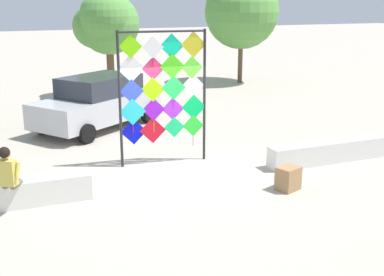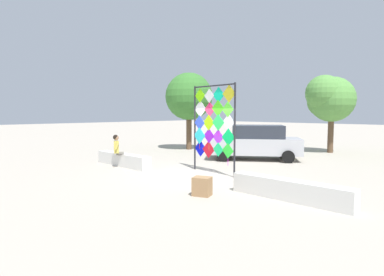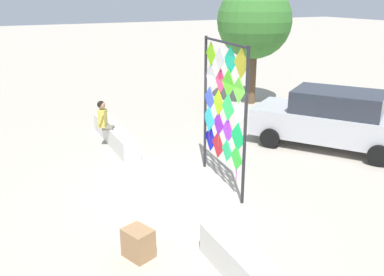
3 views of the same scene
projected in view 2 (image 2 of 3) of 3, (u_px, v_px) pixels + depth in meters
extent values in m
plane|color=#ADA393|center=(197.00, 177.00, 11.76)|extent=(120.00, 120.00, 0.00)
cube|color=silver|center=(123.00, 160.00, 14.07)|extent=(3.39, 0.47, 0.56)
cube|color=silver|center=(290.00, 190.00, 8.59)|extent=(3.39, 0.47, 0.56)
cylinder|color=#232328|center=(195.00, 128.00, 13.18)|extent=(0.07, 0.07, 3.42)
cylinder|color=#232328|center=(235.00, 130.00, 11.52)|extent=(0.07, 0.07, 3.42)
cylinder|color=#232328|center=(214.00, 86.00, 12.22)|extent=(2.18, 0.26, 0.06)
cube|color=#090FD6|center=(200.00, 148.00, 13.01)|extent=(0.68, 0.08, 0.68)
cube|color=red|center=(208.00, 150.00, 12.63)|extent=(0.68, 0.08, 0.68)
cube|color=#19D470|center=(218.00, 150.00, 12.19)|extent=(0.55, 0.06, 0.55)
cube|color=#29DF33|center=(228.00, 151.00, 11.80)|extent=(0.57, 0.07, 0.57)
cylinder|color=#E516DA|center=(228.00, 162.00, 11.84)|extent=(0.02, 0.02, 0.27)
cube|color=#25CDD9|center=(199.00, 136.00, 12.96)|extent=(0.68, 0.08, 0.68)
cylinder|color=red|center=(200.00, 146.00, 13.00)|extent=(0.02, 0.02, 0.19)
cube|color=purple|center=(209.00, 136.00, 12.56)|extent=(0.59, 0.07, 0.59)
cylinder|color=#67E516|center=(209.00, 147.00, 12.60)|extent=(0.02, 0.02, 0.29)
cube|color=#A82FF8|center=(218.00, 137.00, 12.18)|extent=(0.58, 0.07, 0.59)
cylinder|color=#68E516|center=(218.00, 147.00, 12.22)|extent=(0.02, 0.02, 0.20)
cube|color=#09CF5A|center=(228.00, 137.00, 11.75)|extent=(0.65, 0.07, 0.65)
cube|color=blue|center=(199.00, 123.00, 12.92)|extent=(0.60, 0.07, 0.61)
cube|color=#9DDD0E|center=(209.00, 123.00, 12.52)|extent=(0.62, 0.07, 0.62)
cube|color=#26DB56|center=(218.00, 123.00, 12.11)|extent=(0.63, 0.07, 0.63)
cylinder|color=#E516AE|center=(218.00, 133.00, 12.15)|extent=(0.02, 0.02, 0.20)
cube|color=white|center=(228.00, 122.00, 11.73)|extent=(0.62, 0.07, 0.62)
cube|color=white|center=(200.00, 109.00, 12.89)|extent=(0.69, 0.08, 0.69)
cylinder|color=#4D16E5|center=(200.00, 121.00, 12.94)|extent=(0.02, 0.02, 0.26)
cube|color=#F93569|center=(210.00, 109.00, 12.47)|extent=(0.58, 0.07, 0.59)
cube|color=#49E91E|center=(218.00, 108.00, 12.09)|extent=(0.64, 0.07, 0.64)
cube|color=#5EF536|center=(228.00, 109.00, 11.71)|extent=(0.57, 0.07, 0.57)
cube|color=#7BEF0C|center=(200.00, 96.00, 12.84)|extent=(0.57, 0.07, 0.58)
cube|color=white|center=(209.00, 96.00, 12.42)|extent=(0.54, 0.06, 0.54)
cylinder|color=#E51686|center=(209.00, 105.00, 12.46)|extent=(0.02, 0.02, 0.19)
cube|color=#0EE5A8|center=(218.00, 95.00, 12.07)|extent=(0.62, 0.07, 0.62)
cube|color=gold|center=(229.00, 94.00, 11.63)|extent=(0.65, 0.07, 0.65)
cylinder|color=#666056|center=(124.00, 161.00, 13.78)|extent=(0.11, 0.11, 0.56)
cylinder|color=#666056|center=(120.00, 154.00, 13.72)|extent=(0.27, 0.33, 0.13)
cube|color=navy|center=(125.00, 166.00, 13.82)|extent=(0.21, 0.26, 0.09)
cylinder|color=#666056|center=(124.00, 160.00, 13.95)|extent=(0.11, 0.11, 0.56)
cylinder|color=#666056|center=(120.00, 153.00, 13.88)|extent=(0.27, 0.33, 0.13)
cube|color=navy|center=(125.00, 165.00, 13.98)|extent=(0.21, 0.26, 0.09)
cube|color=gold|center=(116.00, 147.00, 13.74)|extent=(0.41, 0.36, 0.52)
sphere|color=#A37556|center=(116.00, 138.00, 13.71)|extent=(0.22, 0.22, 0.22)
sphere|color=black|center=(116.00, 137.00, 13.70)|extent=(0.22, 0.22, 0.22)
cylinder|color=gold|center=(117.00, 146.00, 13.53)|extent=(0.16, 0.19, 0.31)
cylinder|color=gold|center=(117.00, 145.00, 13.96)|extent=(0.16, 0.19, 0.31)
cube|color=#B7B7BC|center=(254.00, 146.00, 16.05)|extent=(4.70, 4.12, 0.79)
cube|color=#282D38|center=(258.00, 132.00, 15.97)|extent=(2.99, 2.80, 0.63)
cylinder|color=black|center=(223.00, 155.00, 15.37)|extent=(0.61, 0.53, 0.59)
cylinder|color=black|center=(225.00, 151.00, 17.24)|extent=(0.61, 0.53, 0.59)
cylinder|color=black|center=(288.00, 157.00, 14.92)|extent=(0.61, 0.53, 0.59)
cylinder|color=black|center=(283.00, 152.00, 16.79)|extent=(0.61, 0.53, 0.59)
cube|color=#9E754C|center=(202.00, 186.00, 9.08)|extent=(0.60, 0.55, 0.53)
cylinder|color=brown|center=(331.00, 133.00, 18.70)|extent=(0.33, 0.33, 2.33)
sphere|color=#569342|center=(332.00, 99.00, 18.55)|extent=(2.61, 2.61, 2.61)
sphere|color=#569342|center=(341.00, 98.00, 18.20)|extent=(1.49, 1.49, 1.49)
sphere|color=#569342|center=(323.00, 101.00, 19.11)|extent=(1.86, 1.86, 1.86)
sphere|color=#569342|center=(324.00, 93.00, 18.34)|extent=(2.08, 2.08, 2.08)
cylinder|color=brown|center=(189.00, 130.00, 20.40)|extent=(0.35, 0.35, 2.47)
sphere|color=#38752D|center=(189.00, 96.00, 20.23)|extent=(2.98, 2.98, 2.98)
sphere|color=#38752D|center=(183.00, 94.00, 20.63)|extent=(2.17, 2.17, 2.17)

